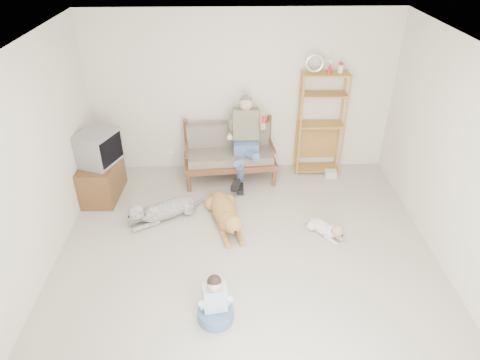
{
  "coord_description": "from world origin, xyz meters",
  "views": [
    {
      "loc": [
        -0.2,
        -3.94,
        3.86
      ],
      "look_at": [
        -0.07,
        1.0,
        0.78
      ],
      "focal_mm": 32.0,
      "sensor_mm": 36.0,
      "label": 1
    }
  ],
  "objects_px": {
    "golden_retriever": "(226,215)",
    "etagere": "(321,123)",
    "loveseat": "(230,152)",
    "tv_stand": "(102,179)"
  },
  "relations": [
    {
      "from": "golden_retriever",
      "to": "etagere",
      "type": "bearing_deg",
      "value": 30.0
    },
    {
      "from": "loveseat",
      "to": "tv_stand",
      "type": "xyz_separation_m",
      "value": [
        -2.03,
        -0.51,
        -0.19
      ]
    },
    {
      "from": "tv_stand",
      "to": "loveseat",
      "type": "bearing_deg",
      "value": 16.87
    },
    {
      "from": "tv_stand",
      "to": "golden_retriever",
      "type": "height_order",
      "value": "tv_stand"
    },
    {
      "from": "loveseat",
      "to": "etagere",
      "type": "height_order",
      "value": "etagere"
    },
    {
      "from": "etagere",
      "to": "tv_stand",
      "type": "xyz_separation_m",
      "value": [
        -3.54,
        -0.7,
        -0.6
      ]
    },
    {
      "from": "etagere",
      "to": "tv_stand",
      "type": "bearing_deg",
      "value": -168.88
    },
    {
      "from": "etagere",
      "to": "golden_retriever",
      "type": "bearing_deg",
      "value": -136.25
    },
    {
      "from": "tv_stand",
      "to": "etagere",
      "type": "bearing_deg",
      "value": 13.85
    },
    {
      "from": "tv_stand",
      "to": "golden_retriever",
      "type": "bearing_deg",
      "value": -19.91
    }
  ]
}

